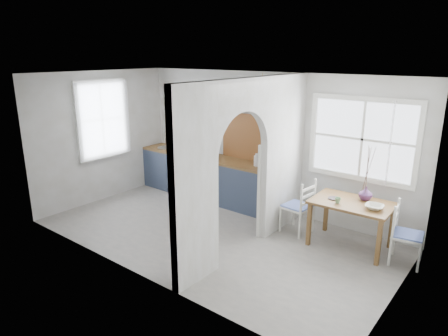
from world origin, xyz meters
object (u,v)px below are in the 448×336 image
Objects in this scene: chair_left at (297,206)px; vase at (366,193)px; kettle at (258,160)px; dining_table at (350,224)px; chair_right at (408,234)px.

vase reaches higher than chair_left.
dining_table is at bearing -11.86° from kettle.
chair_right is at bearing -16.75° from vase.
kettle is at bearing 176.71° from vase.
kettle is at bearing -102.66° from chair_left.
vase is (-0.72, 0.22, 0.39)m from chair_right.
kettle is 1.07× the size of vase.
dining_table is 1.26× the size of chair_left.
chair_left is 4.12× the size of kettle.
chair_right is 0.85m from vase.
kettle reaches higher than dining_table.
kettle reaches higher than chair_left.
chair_left is 4.40× the size of vase.
chair_left is at bearing -179.30° from dining_table.
dining_table is at bearing 98.59° from chair_left.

